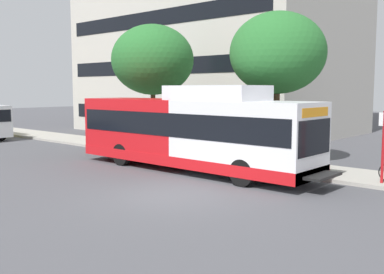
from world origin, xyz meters
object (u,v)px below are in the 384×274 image
(transit_bus, at_px, (191,131))
(bus_stop_sign_pole, at_px, (383,141))
(street_tree_near_stop, at_px, (278,53))
(street_tree_mid_block, at_px, (153,60))

(transit_bus, height_order, bus_stop_sign_pole, transit_bus)
(street_tree_near_stop, bearing_deg, bus_stop_sign_pole, -106.60)
(transit_bus, xyz_separation_m, street_tree_mid_block, (3.71, 6.28, 3.46))
(transit_bus, xyz_separation_m, bus_stop_sign_pole, (2.16, -7.29, -0.05))
(bus_stop_sign_pole, xyz_separation_m, street_tree_near_stop, (1.60, 5.37, 3.47))
(bus_stop_sign_pole, distance_m, street_tree_near_stop, 6.60)
(street_tree_near_stop, bearing_deg, transit_bus, 153.00)
(street_tree_mid_block, bearing_deg, street_tree_near_stop, -89.63)
(street_tree_mid_block, bearing_deg, bus_stop_sign_pole, -96.51)
(transit_bus, distance_m, street_tree_near_stop, 5.44)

